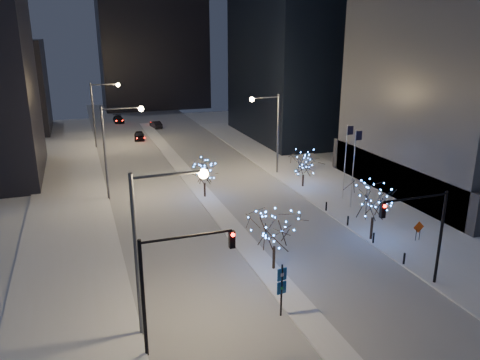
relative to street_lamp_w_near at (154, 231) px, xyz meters
name	(u,v)px	position (x,y,z in m)	size (l,w,h in m)	color
ground	(309,320)	(8.94, -2.00, -6.50)	(160.00, 160.00, 0.00)	silver
road	(184,171)	(8.94, 33.00, -6.49)	(20.00, 130.00, 0.02)	#9DA1AB
median	(193,181)	(8.94, 28.00, -6.42)	(2.00, 80.00, 0.15)	silver
east_sidewalk	(346,194)	(23.94, 18.00, -6.42)	(10.00, 90.00, 0.15)	silver
west_sidewalk	(70,228)	(-5.06, 18.00, -6.42)	(8.00, 90.00, 0.15)	silver
horizon_block	(151,15)	(14.94, 90.00, 14.50)	(24.00, 14.00, 42.00)	black
street_lamp_w_near	(154,231)	(0.00, 0.00, 0.00)	(4.40, 0.56, 10.00)	#595E66
street_lamp_w_mid	(114,139)	(0.00, 25.00, 0.00)	(4.40, 0.56, 10.00)	#595E66
street_lamp_w_far	(100,106)	(0.00, 50.00, 0.00)	(4.40, 0.56, 10.00)	#595E66
street_lamp_east	(271,124)	(19.02, 28.00, -0.05)	(3.90, 0.56, 10.00)	#595E66
traffic_signal_west	(171,274)	(0.50, -2.00, -1.74)	(5.26, 0.43, 7.00)	black
traffic_signal_east	(424,225)	(17.88, -1.00, -1.74)	(5.26, 0.43, 7.00)	black
flagpoles	(350,160)	(22.30, 15.25, -1.70)	(1.35, 2.60, 8.00)	silver
bollards	(360,229)	(19.14, 8.00, -5.90)	(0.16, 12.16, 0.90)	black
car_near	(139,136)	(6.07, 53.76, -5.80)	(1.66, 4.11, 1.40)	black
car_mid	(156,124)	(10.44, 63.06, -5.85)	(1.38, 3.97, 1.31)	black
car_far	(119,119)	(4.34, 71.22, -5.83)	(1.87, 4.61, 1.34)	black
holiday_tree_median_near	(275,228)	(9.44, 4.68, -3.06)	(5.24, 5.24, 5.11)	black
holiday_tree_median_far	(204,173)	(8.82, 22.11, -3.72)	(3.89, 3.89, 3.97)	black
holiday_tree_plaza_near	(374,201)	(19.44, 6.78, -2.91)	(4.63, 4.63, 5.22)	black
holiday_tree_plaza_far	(304,164)	(20.48, 21.83, -3.70)	(3.59, 3.59, 4.24)	black
wayfinding_sign	(282,285)	(7.49, -1.00, -4.29)	(0.64, 0.18, 3.59)	black
construction_sign	(419,229)	(23.02, 5.20, -5.31)	(1.05, 0.06, 1.73)	black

